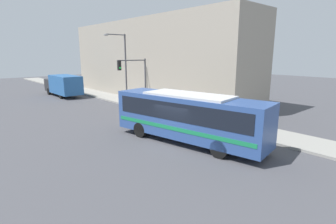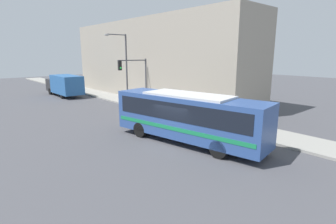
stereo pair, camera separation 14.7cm
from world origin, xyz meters
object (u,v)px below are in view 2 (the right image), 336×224
(fire_hydrant, at_px, (183,112))
(parking_meter, at_px, (143,98))
(city_bus, at_px, (188,115))
(delivery_truck, at_px, (64,85))
(traffic_light_pole, at_px, (136,75))
(street_lamp, at_px, (124,63))

(fire_hydrant, relative_size, parking_meter, 0.56)
(parking_meter, bearing_deg, city_bus, -112.00)
(delivery_truck, height_order, traffic_light_pole, traffic_light_pole)
(fire_hydrant, bearing_deg, street_lamp, 90.52)
(fire_hydrant, height_order, street_lamp, street_lamp)
(parking_meter, bearing_deg, street_lamp, 91.46)
(street_lamp, bearing_deg, fire_hydrant, -89.48)
(fire_hydrant, bearing_deg, city_bus, -132.14)
(delivery_truck, bearing_deg, fire_hydrant, -81.15)
(city_bus, relative_size, parking_meter, 7.58)
(fire_hydrant, xyz_separation_m, traffic_light_pole, (-1.01, 5.55, 3.04))
(city_bus, height_order, parking_meter, city_bus)
(fire_hydrant, bearing_deg, traffic_light_pole, 100.33)
(city_bus, bearing_deg, fire_hydrant, 38.26)
(fire_hydrant, bearing_deg, delivery_truck, 98.85)
(street_lamp, bearing_deg, delivery_truck, 106.00)
(delivery_truck, height_order, street_lamp, street_lamp)
(street_lamp, bearing_deg, parking_meter, -88.54)
(traffic_light_pole, distance_m, parking_meter, 2.72)
(street_lamp, bearing_deg, city_bus, -106.81)
(city_bus, distance_m, delivery_truck, 24.38)
(city_bus, bearing_deg, traffic_light_pole, 62.62)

